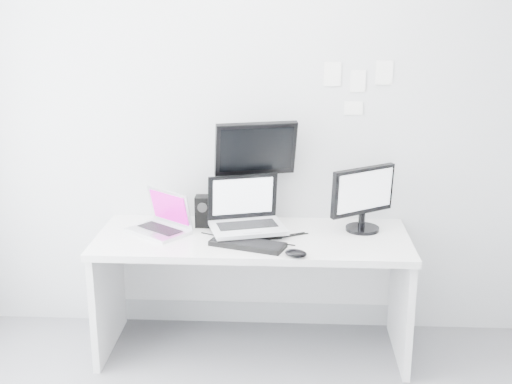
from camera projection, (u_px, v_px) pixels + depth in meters
The scene contains 13 objects.
back_wall at pixel (256, 119), 4.00m from camera, with size 3.60×3.60×0.00m, color #B9BBBE.
desk at pixel (253, 294), 3.94m from camera, with size 1.80×0.70×0.73m, color silver.
macbook at pixel (157, 212), 3.85m from camera, with size 0.34×0.25×0.25m, color silver.
speaker at pixel (203, 211), 3.98m from camera, with size 0.09×0.09×0.19m, color black.
dell_laptop at pixel (248, 207), 3.80m from camera, with size 0.41×0.32×0.34m, color silver.
rear_monitor at pixel (255, 172), 3.95m from camera, with size 0.48×0.17×0.65m, color black.
samsung_monitor at pixel (364, 198), 3.87m from camera, with size 0.43×0.20×0.40m, color black.
keyboard at pixel (248, 244), 3.67m from camera, with size 0.41×0.15×0.03m, color black.
mouse at pixel (296, 253), 3.52m from camera, with size 0.12×0.08×0.04m, color black.
wall_note_0 at pixel (333, 74), 3.89m from camera, with size 0.10×0.00×0.14m, color white.
wall_note_1 at pixel (358, 81), 3.90m from camera, with size 0.09×0.00×0.13m, color white.
wall_note_2 at pixel (384, 73), 3.88m from camera, with size 0.10×0.00×0.14m, color white.
wall_note_3 at pixel (353, 108), 3.94m from camera, with size 0.11×0.00×0.08m, color white.
Camera 1 is at (0.20, -2.35, 2.04)m, focal length 46.75 mm.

